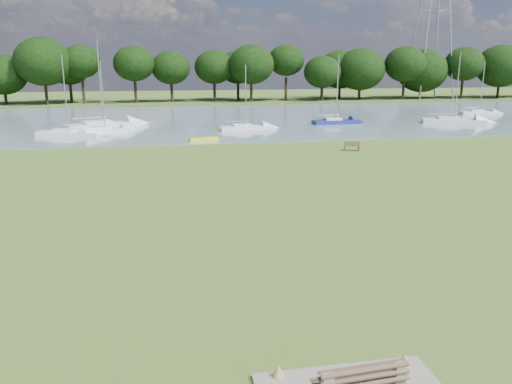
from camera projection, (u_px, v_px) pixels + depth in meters
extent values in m
plane|color=olive|center=(250.00, 217.00, 23.90)|extent=(220.00, 220.00, 0.00)
cube|color=gray|center=(195.00, 120.00, 63.87)|extent=(220.00, 40.00, 0.10)
cube|color=#4C6626|center=(185.00, 102.00, 92.42)|extent=(220.00, 20.00, 0.40)
cube|color=gray|center=(399.00, 374.00, 10.57)|extent=(0.25, 0.21, 0.60)
cube|color=brown|center=(366.00, 377.00, 10.26)|extent=(1.97, 0.27, 0.48)
cube|color=brown|center=(356.00, 378.00, 10.76)|extent=(1.99, 0.56, 0.04)
cube|color=brown|center=(362.00, 372.00, 10.43)|extent=(1.97, 0.27, 0.48)
cube|color=brown|center=(345.00, 148.00, 41.61)|extent=(0.15, 0.40, 0.41)
cube|color=brown|center=(359.00, 148.00, 41.57)|extent=(0.15, 0.40, 0.41)
cube|color=brown|center=(352.00, 146.00, 41.54)|extent=(1.38, 0.67, 0.04)
cube|color=brown|center=(352.00, 144.00, 41.31)|extent=(1.31, 0.33, 0.40)
cube|color=yellow|center=(204.00, 139.00, 46.64)|extent=(2.88, 1.32, 0.28)
cylinder|color=#999CA1|center=(429.00, 9.00, 91.97)|extent=(0.24, 0.24, 32.77)
cylinder|color=#999CA1|center=(452.00, 10.00, 92.78)|extent=(0.24, 0.24, 32.77)
cylinder|color=#999CA1|center=(417.00, 12.00, 96.38)|extent=(0.24, 0.24, 32.77)
cylinder|color=#999CA1|center=(439.00, 12.00, 97.18)|extent=(0.24, 0.24, 32.77)
cylinder|color=black|center=(4.00, 94.00, 82.91)|extent=(0.49, 0.49, 3.49)
ellipsoid|color=black|center=(1.00, 68.00, 81.83)|extent=(8.89, 8.89, 7.56)
cylinder|color=black|center=(48.00, 93.00, 84.09)|extent=(0.49, 0.49, 3.77)
ellipsoid|color=black|center=(45.00, 65.00, 82.92)|extent=(6.92, 6.92, 5.88)
cylinder|color=black|center=(91.00, 92.00, 85.27)|extent=(0.49, 0.49, 4.06)
ellipsoid|color=black|center=(89.00, 62.00, 84.01)|extent=(7.90, 7.90, 6.72)
cylinder|color=black|center=(133.00, 94.00, 86.59)|extent=(0.49, 0.49, 3.20)
ellipsoid|color=black|center=(132.00, 71.00, 85.60)|extent=(8.89, 8.89, 7.56)
cylinder|color=black|center=(174.00, 93.00, 87.77)|extent=(0.49, 0.49, 3.49)
ellipsoid|color=black|center=(173.00, 68.00, 86.70)|extent=(6.92, 6.92, 5.88)
cylinder|color=black|center=(214.00, 91.00, 88.95)|extent=(0.49, 0.49, 3.77)
ellipsoid|color=black|center=(213.00, 65.00, 87.79)|extent=(7.90, 7.90, 6.72)
cylinder|color=black|center=(252.00, 90.00, 90.14)|extent=(0.49, 0.49, 4.06)
ellipsoid|color=black|center=(252.00, 62.00, 88.88)|extent=(8.89, 8.89, 7.56)
cylinder|color=black|center=(290.00, 92.00, 91.46)|extent=(0.49, 0.49, 3.20)
ellipsoid|color=black|center=(290.00, 70.00, 90.47)|extent=(6.92, 6.92, 5.88)
cylinder|color=black|center=(326.00, 91.00, 92.64)|extent=(0.49, 0.49, 3.49)
ellipsoid|color=black|center=(327.00, 67.00, 91.56)|extent=(7.90, 7.90, 6.72)
cylinder|color=black|center=(362.00, 90.00, 93.82)|extent=(0.49, 0.49, 3.77)
ellipsoid|color=black|center=(363.00, 65.00, 92.65)|extent=(8.89, 8.89, 7.56)
cylinder|color=black|center=(397.00, 89.00, 95.00)|extent=(0.49, 0.49, 4.06)
ellipsoid|color=black|center=(399.00, 62.00, 93.75)|extent=(6.92, 6.92, 5.88)
cylinder|color=black|center=(430.00, 91.00, 96.33)|extent=(0.49, 0.49, 3.20)
ellipsoid|color=black|center=(432.00, 70.00, 95.34)|extent=(7.90, 7.90, 6.72)
cylinder|color=black|center=(463.00, 89.00, 97.51)|extent=(0.49, 0.49, 3.49)
ellipsoid|color=black|center=(466.00, 67.00, 96.43)|extent=(8.89, 8.89, 7.56)
cylinder|color=black|center=(496.00, 88.00, 98.69)|extent=(0.49, 0.49, 3.77)
ellipsoid|color=black|center=(499.00, 64.00, 97.52)|extent=(6.92, 6.92, 5.88)
cube|color=navy|center=(336.00, 121.00, 59.11)|extent=(5.70, 1.91, 0.67)
cube|color=silver|center=(333.00, 118.00, 58.90)|extent=(2.04, 1.35, 0.43)
cylinder|color=#A5A8AD|center=(337.00, 88.00, 58.12)|extent=(0.12, 0.12, 7.47)
cube|color=silver|center=(105.00, 130.00, 51.29)|extent=(5.45, 3.59, 0.64)
cube|color=silver|center=(101.00, 127.00, 50.96)|extent=(2.18, 1.85, 0.41)
cylinder|color=#A5A8AD|center=(103.00, 95.00, 50.40)|extent=(0.11, 0.11, 6.81)
cube|color=silver|center=(479.00, 112.00, 69.46)|extent=(5.47, 2.11, 0.63)
cube|color=silver|center=(477.00, 110.00, 69.34)|extent=(1.99, 1.38, 0.41)
cylinder|color=#A5A8AD|center=(482.00, 87.00, 68.58)|extent=(0.11, 0.11, 6.71)
cube|color=silver|center=(246.00, 127.00, 53.90)|extent=(5.74, 2.08, 0.60)
cube|color=silver|center=(242.00, 124.00, 53.69)|extent=(2.07, 1.41, 0.39)
cylinder|color=#A5A8AD|center=(246.00, 96.00, 53.05)|extent=(0.10, 0.10, 6.41)
cube|color=silver|center=(454.00, 120.00, 59.75)|extent=(7.46, 4.62, 0.68)
cube|color=silver|center=(449.00, 117.00, 59.77)|extent=(2.95, 2.43, 0.43)
cylinder|color=#A5A8AD|center=(457.00, 86.00, 58.74)|extent=(0.12, 0.12, 7.74)
cube|color=silver|center=(69.00, 133.00, 49.65)|extent=(6.43, 3.19, 0.61)
cube|color=silver|center=(64.00, 129.00, 49.58)|extent=(2.43, 1.85, 0.39)
cylinder|color=#A5A8AD|center=(65.00, 94.00, 48.68)|extent=(0.10, 0.10, 7.36)
cube|color=silver|center=(103.00, 125.00, 55.45)|extent=(8.46, 5.48, 0.77)
cube|color=silver|center=(97.00, 121.00, 54.97)|extent=(3.37, 2.84, 0.50)
cylinder|color=#A5A8AD|center=(100.00, 82.00, 54.27)|extent=(0.13, 0.13, 8.96)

